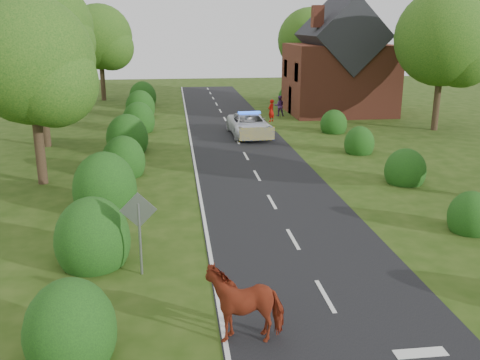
{
  "coord_description": "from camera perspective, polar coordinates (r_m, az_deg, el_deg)",
  "views": [
    {
      "loc": [
        -3.9,
        -12.6,
        7.12
      ],
      "look_at": [
        -1.45,
        7.03,
        1.3
      ],
      "focal_mm": 40.0,
      "sensor_mm": 36.0,
      "label": 1
    }
  ],
  "objects": [
    {
      "name": "ground",
      "position": [
        14.99,
        9.07,
        -12.19
      ],
      "size": [
        120.0,
        120.0,
        0.0
      ],
      "primitive_type": "plane",
      "color": "#24400E"
    },
    {
      "name": "road",
      "position": [
        28.77,
        0.9,
        2.09
      ],
      "size": [
        6.0,
        70.0,
        0.02
      ],
      "primitive_type": "cube",
      "color": "black",
      "rests_on": "ground"
    },
    {
      "name": "road_markings",
      "position": [
        26.59,
        -1.9,
        0.92
      ],
      "size": [
        4.96,
        70.0,
        0.01
      ],
      "color": "white",
      "rests_on": "road"
    },
    {
      "name": "hedgerow_left",
      "position": [
        25.25,
        -12.82,
        1.36
      ],
      "size": [
        2.75,
        50.41,
        3.0
      ],
      "color": "#193815",
      "rests_on": "ground"
    },
    {
      "name": "hedgerow_right",
      "position": [
        26.84,
        16.16,
        1.57
      ],
      "size": [
        2.1,
        45.78,
        2.1
      ],
      "color": "#193815",
      "rests_on": "ground"
    },
    {
      "name": "tree_left_a",
      "position": [
        25.21,
        -20.94,
        11.3
      ],
      "size": [
        5.74,
        5.6,
        8.38
      ],
      "color": "#332316",
      "rests_on": "ground"
    },
    {
      "name": "tree_left_b",
      "position": [
        33.34,
        -20.29,
        11.84
      ],
      "size": [
        5.74,
        5.6,
        8.07
      ],
      "color": "#332316",
      "rests_on": "ground"
    },
    {
      "name": "tree_left_c",
      "position": [
        43.33,
        -19.49,
        14.72
      ],
      "size": [
        6.97,
        6.8,
        10.22
      ],
      "color": "#332316",
      "rests_on": "ground"
    },
    {
      "name": "tree_left_d",
      "position": [
        52.85,
        -14.45,
        14.29
      ],
      "size": [
        6.15,
        6.0,
        8.89
      ],
      "color": "#332316",
      "rests_on": "ground"
    },
    {
      "name": "tree_right_b",
      "position": [
        38.96,
        21.34,
        13.58
      ],
      "size": [
        6.56,
        6.4,
        9.4
      ],
      "color": "#332316",
      "rests_on": "ground"
    },
    {
      "name": "tree_right_c",
      "position": [
        52.17,
        7.75,
        14.3
      ],
      "size": [
        6.15,
        6.0,
        8.58
      ],
      "color": "#332316",
      "rests_on": "ground"
    },
    {
      "name": "road_sign",
      "position": [
        15.63,
        -10.72,
        -4.38
      ],
      "size": [
        1.06,
        0.08,
        2.53
      ],
      "color": "gray",
      "rests_on": "ground"
    },
    {
      "name": "house",
      "position": [
        44.78,
        10.54,
        11.86
      ],
      "size": [
        8.0,
        7.4,
        9.17
      ],
      "color": "brown",
      "rests_on": "ground"
    },
    {
      "name": "cow",
      "position": [
        12.88,
        0.52,
        -13.26
      ],
      "size": [
        2.11,
        1.13,
        1.49
      ],
      "primitive_type": "imported",
      "rotation": [
        0.0,
        0.0,
        -1.56
      ],
      "color": "brown",
      "rests_on": "ground"
    },
    {
      "name": "police_van",
      "position": [
        35.08,
        1.0,
        5.9
      ],
      "size": [
        2.61,
        5.38,
        1.61
      ],
      "rotation": [
        0.0,
        0.0,
        0.04
      ],
      "color": "silver",
      "rests_on": "ground"
    },
    {
      "name": "pedestrian_red",
      "position": [
        40.39,
        3.35,
        7.41
      ],
      "size": [
        0.71,
        0.7,
        1.66
      ],
      "primitive_type": "imported",
      "rotation": [
        0.0,
        0.0,
        3.9
      ],
      "color": "#B71009",
      "rests_on": "ground"
    },
    {
      "name": "pedestrian_purple",
      "position": [
        42.95,
        4.22,
        7.9
      ],
      "size": [
        0.82,
        0.66,
        1.61
      ],
      "primitive_type": "imported",
      "rotation": [
        0.0,
        0.0,
        3.08
      ],
      "color": "#542A6B",
      "rests_on": "ground"
    }
  ]
}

